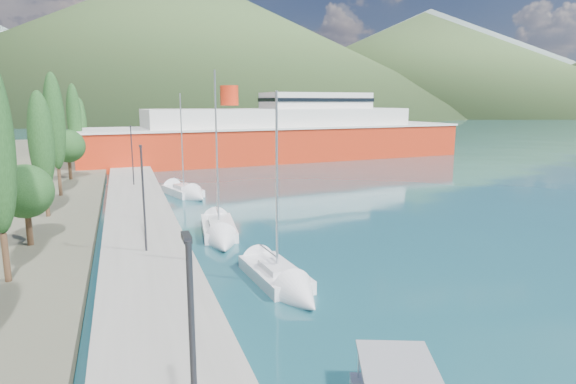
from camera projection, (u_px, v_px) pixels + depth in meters
name	position (u px, v px, depth m)	size (l,w,h in m)	color
ground	(160.00, 137.00, 130.10)	(1400.00, 1400.00, 0.00)	#1A4B55
quay	(138.00, 210.00, 39.86)	(5.00, 88.00, 0.80)	gray
hills_far	(236.00, 49.00, 623.57)	(1480.00, 900.00, 180.00)	slate
hills_near	(257.00, 52.00, 387.10)	(1010.00, 520.00, 115.00)	#385029
tree_row	(54.00, 140.00, 42.17)	(3.64, 63.91, 11.19)	#47301E
lamp_posts	(142.00, 190.00, 28.43)	(0.15, 43.76, 6.06)	#2D2D33
sailboat_near	(289.00, 286.00, 23.66)	(2.81, 7.56, 10.63)	silver
sailboat_mid	(221.00, 236.00, 32.54)	(3.23, 8.70, 12.22)	silver
sailboat_far	(190.00, 194.00, 47.20)	(4.42, 7.85, 11.00)	silver
ferry	(282.00, 136.00, 78.06)	(62.93, 18.39, 12.32)	red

